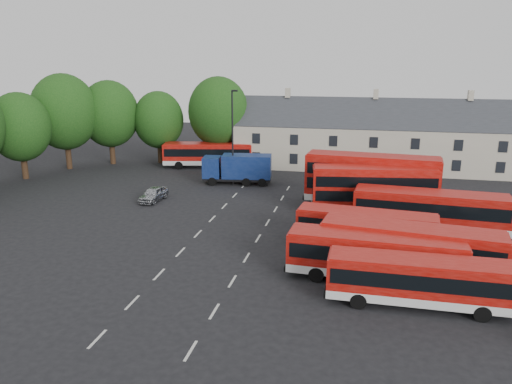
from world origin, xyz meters
TOP-DOWN VIEW (x-y plane):
  - ground at (0.00, 0.00)m, footprint 140.00×140.00m
  - lane_markings at (2.50, 2.00)m, footprint 5.15×33.80m
  - treeline at (-20.74, 19.36)m, footprint 29.92×32.59m
  - terrace_houses at (14.00, 30.00)m, footprint 35.70×7.13m
  - bus_row_a at (16.22, -6.95)m, footprint 10.30×2.50m
  - bus_row_b at (13.82, -4.03)m, footprint 11.09×3.15m
  - bus_row_c at (16.10, -2.35)m, footprint 11.85×4.21m
  - bus_row_d at (13.26, 1.68)m, footprint 10.36×3.39m
  - bus_row_e at (18.31, 6.35)m, footprint 12.23×3.73m
  - bus_dd_south at (13.90, 10.07)m, footprint 11.15×3.92m
  - bus_dd_north at (13.71, 12.67)m, footprint 12.52×3.97m
  - bus_north at (-6.79, 26.46)m, footprint 11.62×4.79m
  - box_truck at (-0.82, 18.80)m, footprint 7.84×3.31m
  - silver_car at (-7.40, 10.29)m, footprint 1.96×4.21m
  - lamppost at (-1.29, 18.37)m, footprint 0.73×0.38m

SIDE VIEW (x-z plane):
  - ground at x=0.00m, z-range 0.00..0.00m
  - lane_markings at x=2.50m, z-range 0.00..0.01m
  - silver_car at x=-7.40m, z-range 0.00..1.39m
  - bus_row_d at x=13.26m, z-range 0.29..3.17m
  - bus_row_a at x=16.22m, z-range 0.29..3.20m
  - bus_row_b at x=13.82m, z-range 0.31..3.41m
  - box_truck at x=-0.82m, z-range 0.21..3.53m
  - bus_north at x=-6.79m, z-range 0.32..3.53m
  - bus_row_c at x=16.10m, z-range 0.33..3.61m
  - bus_row_e at x=18.31m, z-range 0.34..3.75m
  - bus_dd_south at x=13.90m, z-range 0.31..4.79m
  - bus_dd_north at x=13.71m, z-range 0.35..5.40m
  - terrace_houses at x=14.00m, z-range -1.17..8.89m
  - lamppost at x=-1.29m, z-range 0.35..10.84m
  - treeline at x=-20.74m, z-range 0.68..12.69m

